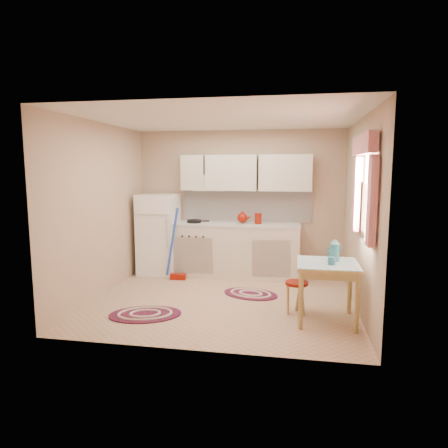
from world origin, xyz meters
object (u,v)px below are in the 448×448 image
at_px(fridge, 159,234).
at_px(stool, 296,298).
at_px(table, 327,292).
at_px(base_cabinets, 233,251).

distance_m(fridge, stool, 2.92).
relative_size(fridge, table, 1.94).
xyz_separation_m(fridge, base_cabinets, (1.31, 0.05, -0.26)).
height_order(base_cabinets, table, base_cabinets).
bearing_deg(stool, table, -27.39).
bearing_deg(base_cabinets, stool, -56.92).
xyz_separation_m(base_cabinets, stool, (1.08, -1.66, -0.23)).
height_order(fridge, stool, fridge).
height_order(fridge, table, fridge).
xyz_separation_m(fridge, stool, (2.39, -1.61, -0.49)).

